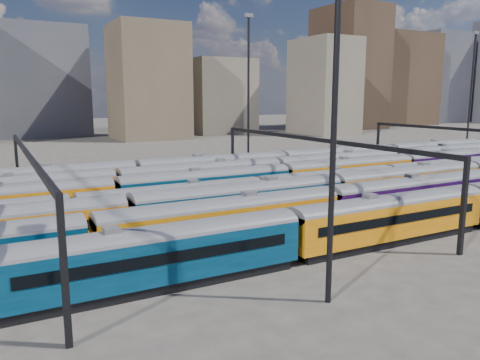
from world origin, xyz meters
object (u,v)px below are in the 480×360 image
rake_1 (411,193)px  rake_2 (333,189)px  mast_2 (336,72)px  rake_0 (469,201)px

rake_1 → rake_2: 8.00m
rake_2 → mast_2: mast_2 is taller
rake_0 → rake_2: size_ratio=0.94×
rake_1 → rake_2: rake_2 is taller
rake_2 → mast_2: 24.77m
rake_2 → mast_2: size_ratio=5.16×
rake_0 → rake_2: bearing=130.4°
rake_0 → rake_1: rake_1 is taller
rake_1 → mast_2: size_ratio=5.89×
rake_1 → mast_2: 26.20m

